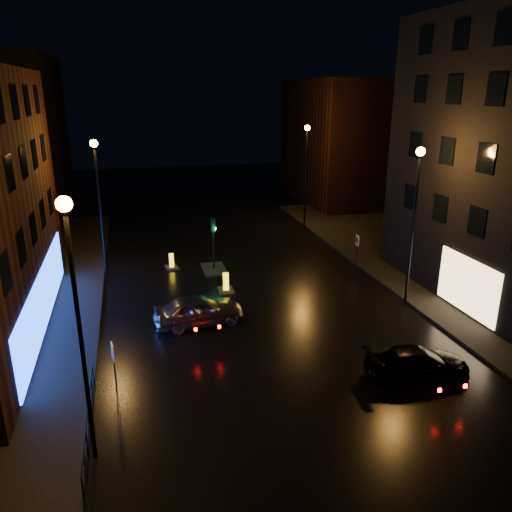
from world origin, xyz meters
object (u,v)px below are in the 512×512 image
object	(u,v)px
silver_hatchback	(199,310)
bollard_far	(172,265)
traffic_signal	(214,262)
dark_sedan	(417,363)
road_sign_right	(357,243)
bollard_near	(226,287)
road_sign_left	(113,356)

from	to	relation	value
silver_hatchback	bollard_far	xyz separation A→B (m)	(-0.56, 8.54, -0.53)
traffic_signal	dark_sedan	size ratio (longest dim) A/B	0.81
bollard_far	road_sign_right	world-z (taller)	road_sign_right
traffic_signal	road_sign_right	xyz separation A→B (m)	(9.10, -1.67, 1.09)
bollard_near	road_sign_left	xyz separation A→B (m)	(-6.00, -8.80, 1.31)
silver_hatchback	dark_sedan	xyz separation A→B (m)	(7.80, -6.86, -0.13)
dark_sedan	road_sign_left	world-z (taller)	road_sign_left
bollard_far	road_sign_right	distance (m)	12.08
road_sign_left	road_sign_right	xyz separation A→B (m)	(15.06, 10.87, 0.04)
silver_hatchback	bollard_near	xyz separation A→B (m)	(2.08, 3.80, -0.50)
silver_hatchback	bollard_far	distance (m)	8.57
dark_sedan	bollard_far	world-z (taller)	dark_sedan
road_sign_left	bollard_far	bearing A→B (deg)	65.09
road_sign_right	road_sign_left	bearing A→B (deg)	40.64
traffic_signal	road_sign_right	size ratio (longest dim) A/B	1.62
silver_hatchback	traffic_signal	bearing A→B (deg)	-20.29
traffic_signal	bollard_near	world-z (taller)	traffic_signal
bollard_near	bollard_far	xyz separation A→B (m)	(-2.64, 4.74, -0.03)
dark_sedan	road_sign_left	size ratio (longest dim) A/B	2.05
bollard_near	road_sign_right	xyz separation A→B (m)	(9.05, 2.07, 1.35)
traffic_signal	dark_sedan	xyz separation A→B (m)	(5.76, -14.39, 0.11)
traffic_signal	dark_sedan	world-z (taller)	traffic_signal
silver_hatchback	road_sign_left	bearing A→B (deg)	136.73
traffic_signal	road_sign_left	bearing A→B (deg)	-115.43
silver_hatchback	dark_sedan	size ratio (longest dim) A/B	1.03
dark_sedan	road_sign_right	xyz separation A→B (m)	(3.33, 12.73, 0.98)
silver_hatchback	bollard_near	size ratio (longest dim) A/B	3.37
traffic_signal	road_sign_left	distance (m)	13.92
traffic_signal	dark_sedan	distance (m)	15.50
road_sign_right	bollard_far	bearing A→B (deg)	-8.07
silver_hatchback	bollard_far	size ratio (longest dim) A/B	3.60
dark_sedan	road_sign_left	bearing A→B (deg)	85.92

